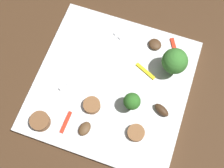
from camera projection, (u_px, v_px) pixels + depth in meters
ground_plane at (112, 87)px, 0.53m from camera, size 1.40×1.40×0.00m
plate at (112, 85)px, 0.52m from camera, size 0.26×0.26×0.01m
fork at (101, 51)px, 0.54m from camera, size 0.17×0.09×0.00m
broccoli_floret_0 at (175, 61)px, 0.49m from camera, size 0.04×0.04×0.06m
broccoli_floret_1 at (132, 102)px, 0.48m from camera, size 0.03×0.03×0.04m
sausage_slice_0 at (136, 133)px, 0.48m from camera, size 0.03×0.03×0.01m
sausage_slice_1 at (92, 105)px, 0.50m from camera, size 0.04×0.04×0.01m
sausage_slice_2 at (40, 121)px, 0.49m from camera, size 0.05×0.05×0.02m
mushroom_0 at (155, 44)px, 0.54m from camera, size 0.03×0.03×0.01m
mushroom_1 at (162, 110)px, 0.49m from camera, size 0.03×0.03×0.01m
mushroom_2 at (85, 129)px, 0.48m from camera, size 0.03×0.02×0.01m
pepper_strip_0 at (175, 49)px, 0.54m from camera, size 0.04×0.03×0.00m
pepper_strip_1 at (145, 71)px, 0.52m from camera, size 0.02×0.04×0.00m
pepper_strip_2 at (66, 122)px, 0.49m from camera, size 0.04×0.01×0.00m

